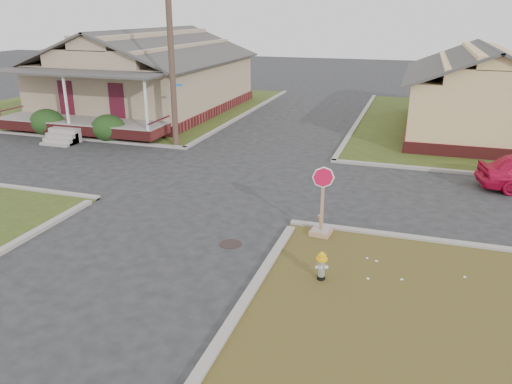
% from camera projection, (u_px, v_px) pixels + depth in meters
% --- Properties ---
extents(ground, '(120.00, 120.00, 0.00)m').
position_uv_depth(ground, '(169.00, 228.00, 15.32)').
color(ground, '#242426').
rests_on(ground, ground).
extents(verge_far_left, '(19.00, 19.00, 0.05)m').
position_uv_depth(verge_far_left, '(122.00, 105.00, 35.17)').
color(verge_far_left, '#354317').
rests_on(verge_far_left, ground).
extents(curbs, '(80.00, 40.00, 0.12)m').
position_uv_depth(curbs, '(228.00, 179.00, 19.79)').
color(curbs, gray).
rests_on(curbs, ground).
extents(manhole, '(0.64, 0.64, 0.01)m').
position_uv_depth(manhole, '(231.00, 244.00, 14.23)').
color(manhole, black).
rests_on(manhole, ground).
extents(corner_house, '(10.10, 15.50, 5.30)m').
position_uv_depth(corner_house, '(148.00, 76.00, 32.35)').
color(corner_house, maroon).
rests_on(corner_house, ground).
extents(side_house_yellow, '(7.60, 11.60, 4.70)m').
position_uv_depth(side_house_yellow, '(481.00, 93.00, 26.42)').
color(side_house_yellow, maroon).
rests_on(side_house_yellow, ground).
extents(utility_pole, '(1.80, 0.28, 9.00)m').
position_uv_depth(utility_pole, '(171.00, 48.00, 22.90)').
color(utility_pole, '#452F27').
rests_on(utility_pole, ground).
extents(fire_hydrant, '(0.28, 0.28, 0.74)m').
position_uv_depth(fire_hydrant, '(322.00, 264.00, 12.14)').
color(fire_hydrant, black).
rests_on(fire_hydrant, ground).
extents(stop_sign, '(0.60, 0.58, 2.10)m').
position_uv_depth(stop_sign, '(321.00, 220.00, 14.60)').
color(stop_sign, tan).
rests_on(stop_sign, ground).
extents(hedge_left, '(1.65, 1.36, 1.26)m').
position_uv_depth(hedge_left, '(47.00, 123.00, 26.50)').
color(hedge_left, '#1C3915').
rests_on(hedge_left, verge_far_left).
extents(hedge_right, '(1.61, 1.32, 1.23)m').
position_uv_depth(hedge_right, '(108.00, 128.00, 25.33)').
color(hedge_right, '#1C3915').
rests_on(hedge_right, verge_far_left).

